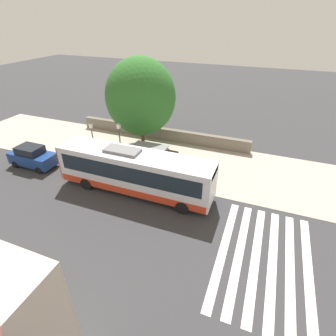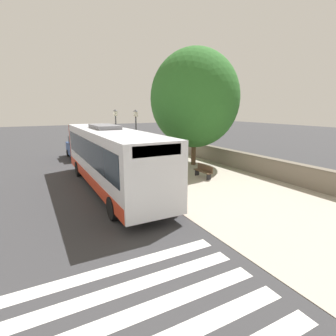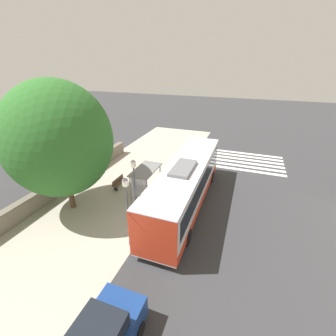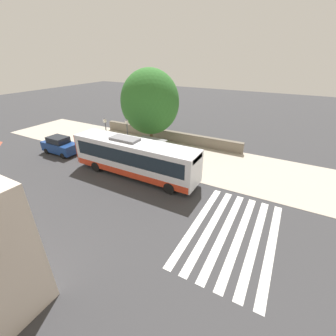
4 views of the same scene
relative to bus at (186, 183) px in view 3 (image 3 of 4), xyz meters
The scene contains 11 objects.
ground_plane 3.24m from the bus, 127.87° to the right, with size 120.00×120.00×0.00m, color #353538.
sidewalk_plaza 6.73m from the bus, 161.19° to the right, with size 9.00×44.00×0.02m.
crosswalk_stripes 10.92m from the bus, 71.70° to the left, with size 9.00×5.25×0.01m.
stone_wall 10.45m from the bus, 168.42° to the right, with size 0.60×20.00×1.32m.
bus is the anchor object (origin of this frame).
bus_shelter 3.33m from the bus, behind, with size 1.55×3.01×2.56m.
pedestrian 5.52m from the bus, 107.21° to the left, with size 0.34×0.22×1.60m.
bench 6.32m from the bus, behind, with size 0.40×1.69×0.88m.
street_lamp_near 5.47m from the bus, 111.17° to the right, with size 0.28×0.28×4.50m.
street_lamp_far 3.94m from the bus, 134.22° to the right, with size 0.28×0.28×4.49m.
shade_tree 9.12m from the bus, 157.92° to the right, with size 6.94×6.94×9.12m.
Camera 3 is at (5.25, -11.83, 9.95)m, focal length 24.00 mm.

